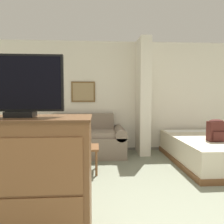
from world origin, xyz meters
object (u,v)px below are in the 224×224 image
at_px(couch, 83,141).
at_px(bed, 211,150).
at_px(table_lamp, 31,118).
at_px(backpack, 216,130).
at_px(tv, 20,86).
at_px(tv_dresser, 23,181).
at_px(coffee_table, 82,150).

bearing_deg(couch, bed, -14.88).
height_order(table_lamp, backpack, table_lamp).
xyz_separation_m(couch, bed, (2.57, -0.68, -0.08)).
relative_size(couch, bed, 0.89).
bearing_deg(couch, table_lamp, 177.66).
bearing_deg(tv, table_lamp, 105.06).
relative_size(table_lamp, tv_dresser, 0.39).
relative_size(couch, coffee_table, 3.27).
height_order(couch, tv_dresser, tv_dresser).
xyz_separation_m(table_lamp, tv_dresser, (0.78, -2.90, -0.26)).
distance_m(couch, bed, 2.66).
height_order(couch, table_lamp, table_lamp).
bearing_deg(tv_dresser, backpack, 33.16).
bearing_deg(table_lamp, coffee_table, -42.91).
distance_m(coffee_table, tv_dresser, 1.86).
height_order(tv, backpack, tv).
xyz_separation_m(tv, backpack, (2.80, 1.83, -0.70)).
relative_size(tv, backpack, 1.86).
bearing_deg(bed, table_lamp, 168.82).
height_order(couch, tv, tv).
xyz_separation_m(tv_dresser, backpack, (2.80, 1.83, 0.14)).
relative_size(coffee_table, tv, 0.78).
height_order(tv_dresser, backpack, tv_dresser).
relative_size(coffee_table, table_lamp, 1.22).
xyz_separation_m(table_lamp, bed, (3.68, -0.73, -0.58)).
bearing_deg(couch, tv_dresser, -96.69).
height_order(tv, bed, tv).
distance_m(couch, backpack, 2.70).
xyz_separation_m(coffee_table, backpack, (2.41, 0.03, 0.33)).
bearing_deg(backpack, couch, 157.55).
xyz_separation_m(coffee_table, tv_dresser, (-0.39, -1.81, 0.19)).
relative_size(table_lamp, tv, 0.64).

